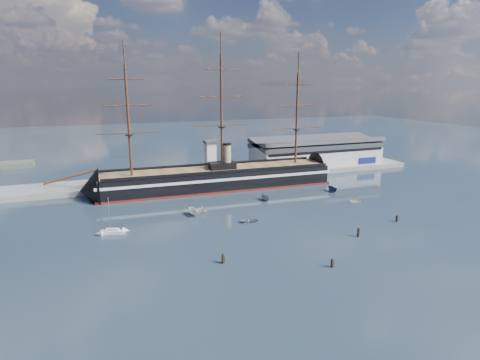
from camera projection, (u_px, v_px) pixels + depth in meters
name	position (u px, v px, depth m)	size (l,w,h in m)	color
ground	(230.00, 203.00, 137.41)	(600.00, 600.00, 0.00)	#1E2E39
quay	(224.00, 178.00, 173.58)	(180.00, 18.00, 2.00)	slate
warehouse	(316.00, 152.00, 191.97)	(63.00, 21.00, 11.60)	#B7BABC
quay_tower	(211.00, 158.00, 166.14)	(5.00, 5.00, 15.00)	silver
warship	(213.00, 179.00, 154.63)	(113.13, 19.07, 53.94)	black
sailboat	(112.00, 231.00, 108.86)	(6.76, 3.92, 10.38)	silver
motorboat_a	(194.00, 216.00, 124.03)	(7.22, 2.65, 2.89)	silver
motorboat_b	(250.00, 222.00, 117.98)	(3.40, 1.36, 1.59)	gray
motorboat_c	(265.00, 201.00, 139.90)	(5.65, 2.07, 2.26)	slate
motorboat_d	(202.00, 213.00, 126.90)	(6.36, 2.76, 2.33)	white
motorboat_e	(357.00, 203.00, 137.51)	(2.80, 1.12, 1.31)	silver
motorboat_f	(333.00, 192.00, 151.39)	(6.02, 2.21, 2.41)	navy
piling_near_left	(223.00, 263.00, 91.09)	(0.64, 0.64, 2.98)	black
piling_near_mid	(332.00, 267.00, 89.12)	(0.64, 0.64, 2.68)	black
piling_near_right	(358.00, 237.00, 106.86)	(0.64, 0.64, 3.17)	black
piling_far_right	(397.00, 221.00, 118.66)	(0.64, 0.64, 2.60)	black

